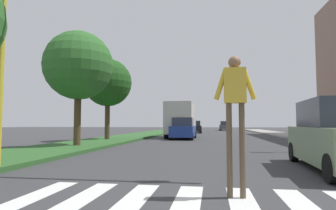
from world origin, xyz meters
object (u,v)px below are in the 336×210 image
sedan_midblock (183,129)px  pedestrian_performer (235,102)px  tree_far (108,83)px  traffic_light_gantry (92,7)px  sedan_far_horizon (225,126)px  truck_box_delivery (181,120)px  tree_mid (78,66)px  sedan_distant (194,127)px

sedan_midblock → pedestrian_performer: bearing=-81.5°
sedan_midblock → tree_far: bearing=-146.4°
traffic_light_gantry → sedan_far_horizon: size_ratio=1.91×
pedestrian_performer → truck_box_delivery: 20.80m
traffic_light_gantry → pedestrian_performer: (3.51, -1.79, -2.70)m
pedestrian_performer → truck_box_delivery: (-3.17, 20.55, -0.03)m
tree_far → truck_box_delivery: tree_far is taller
tree_far → tree_mid: bearing=-84.2°
sedan_distant → traffic_light_gantry: bearing=-91.2°
tree_mid → traffic_light_gantry: size_ratio=0.68×
sedan_distant → sedan_far_horizon: size_ratio=0.99×
tree_mid → truck_box_delivery: 12.60m
traffic_light_gantry → sedan_midblock: bearing=87.4°
truck_box_delivery → sedan_distant: bearing=88.7°
tree_far → sedan_midblock: tree_far is taller
tree_mid → sedan_distant: tree_mid is taller
tree_mid → sedan_midblock: tree_mid is taller
traffic_light_gantry → sedan_far_horizon: 47.25m
tree_mid → sedan_far_horizon: tree_mid is taller
tree_mid → sedan_far_horizon: bearing=76.6°
tree_far → sedan_far_horizon: bearing=73.4°
traffic_light_gantry → pedestrian_performer: traffic_light_gantry is taller
tree_mid → sedan_distant: (4.58, 25.14, -3.60)m
tree_mid → sedan_distant: bearing=79.7°
traffic_light_gantry → sedan_distant: bearing=88.8°
pedestrian_performer → sedan_midblock: (-2.76, 18.51, -0.85)m
tree_mid → sedan_midblock: bearing=63.8°
pedestrian_performer → traffic_light_gantry: bearing=153.1°
traffic_light_gantry → sedan_midblock: 17.11m
truck_box_delivery → traffic_light_gantry: bearing=-91.1°
sedan_distant → tree_far: bearing=-105.2°
sedan_midblock → truck_box_delivery: bearing=101.4°
tree_mid → sedan_far_horizon: size_ratio=1.30×
tree_far → sedan_distant: bearing=74.8°
tree_mid → sedan_far_horizon: 40.82m
pedestrian_performer → tree_mid: bearing=129.5°
sedan_far_horizon → sedan_distant: bearing=-108.6°
traffic_light_gantry → sedan_distant: 32.57m
tree_far → pedestrian_performer: tree_far is taller
pedestrian_performer → tree_far: bearing=118.2°
sedan_midblock → traffic_light_gantry: bearing=-92.6°
sedan_midblock → sedan_distant: 15.65m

